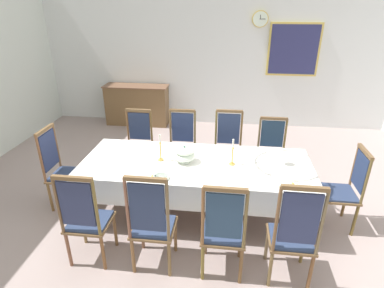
# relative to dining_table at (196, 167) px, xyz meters

# --- Properties ---
(ground) EXTENTS (7.55, 7.09, 0.04)m
(ground) POSITION_rel_dining_table_xyz_m (0.00, -0.02, -0.72)
(ground) COLOR #A28E8B
(back_wall) EXTENTS (7.55, 0.08, 3.36)m
(back_wall) POSITION_rel_dining_table_xyz_m (0.00, 3.56, 0.97)
(back_wall) COLOR silver
(back_wall) RESTS_ON ground
(dining_table) EXTENTS (2.84, 1.12, 0.77)m
(dining_table) POSITION_rel_dining_table_xyz_m (0.00, 0.00, 0.00)
(dining_table) COLOR brown
(dining_table) RESTS_ON ground
(tablecloth) EXTENTS (2.86, 1.14, 0.33)m
(tablecloth) POSITION_rel_dining_table_xyz_m (0.00, -0.00, -0.00)
(tablecloth) COLOR white
(tablecloth) RESTS_ON dining_table
(chair_south_a) EXTENTS (0.44, 0.42, 1.13)m
(chair_south_a) POSITION_rel_dining_table_xyz_m (-1.04, -0.97, -0.14)
(chair_south_a) COLOR brown
(chair_south_a) RESTS_ON ground
(chair_north_a) EXTENTS (0.44, 0.42, 1.08)m
(chair_north_a) POSITION_rel_dining_table_xyz_m (-1.04, 0.96, -0.15)
(chair_north_a) COLOR brown
(chair_north_a) RESTS_ON ground
(chair_south_b) EXTENTS (0.44, 0.42, 1.17)m
(chair_south_b) POSITION_rel_dining_table_xyz_m (-0.34, -0.97, -0.12)
(chair_south_b) COLOR brown
(chair_south_b) RESTS_ON ground
(chair_north_b) EXTENTS (0.44, 0.42, 1.10)m
(chair_north_b) POSITION_rel_dining_table_xyz_m (-0.34, 0.96, -0.15)
(chair_north_b) COLOR brown
(chair_north_b) RESTS_ON ground
(chair_south_c) EXTENTS (0.44, 0.42, 1.12)m
(chair_south_c) POSITION_rel_dining_table_xyz_m (0.38, -0.97, -0.14)
(chair_south_c) COLOR brown
(chair_south_c) RESTS_ON ground
(chair_north_c) EXTENTS (0.44, 0.42, 1.12)m
(chair_north_c) POSITION_rel_dining_table_xyz_m (0.38, 0.97, -0.14)
(chair_north_c) COLOR brown
(chair_north_c) RESTS_ON ground
(chair_south_d) EXTENTS (0.44, 0.42, 1.19)m
(chair_south_d) POSITION_rel_dining_table_xyz_m (1.05, -0.97, -0.12)
(chair_south_d) COLOR brown
(chair_south_d) RESTS_ON ground
(chair_north_d) EXTENTS (0.44, 0.42, 1.04)m
(chair_north_d) POSITION_rel_dining_table_xyz_m (1.05, 0.96, -0.17)
(chair_north_d) COLOR brown
(chair_north_d) RESTS_ON ground
(chair_head_west) EXTENTS (0.42, 0.44, 1.14)m
(chair_head_west) POSITION_rel_dining_table_xyz_m (-1.83, -0.00, -0.13)
(chair_head_west) COLOR brown
(chair_head_west) RESTS_ON ground
(chair_head_east) EXTENTS (0.42, 0.44, 1.06)m
(chair_head_east) POSITION_rel_dining_table_xyz_m (1.82, -0.00, -0.16)
(chair_head_east) COLOR brown
(chair_head_east) RESTS_ON ground
(soup_tureen) EXTENTS (0.27, 0.27, 0.22)m
(soup_tureen) POSITION_rel_dining_table_xyz_m (-0.14, -0.00, 0.18)
(soup_tureen) COLOR white
(soup_tureen) RESTS_ON tablecloth
(candlestick_west) EXTENTS (0.07, 0.07, 0.36)m
(candlestick_west) POSITION_rel_dining_table_xyz_m (-0.45, -0.00, 0.22)
(candlestick_west) COLOR gold
(candlestick_west) RESTS_ON tablecloth
(candlestick_east) EXTENTS (0.07, 0.07, 0.34)m
(candlestick_east) POSITION_rel_dining_table_xyz_m (0.45, -0.00, 0.21)
(candlestick_east) COLOR gold
(candlestick_east) RESTS_ON tablecloth
(bowl_near_left) EXTENTS (0.18, 0.18, 0.04)m
(bowl_near_left) POSITION_rel_dining_table_xyz_m (-0.35, -0.44, 0.10)
(bowl_near_left) COLOR white
(bowl_near_left) RESTS_ON tablecloth
(bowl_near_right) EXTENTS (0.16, 0.16, 0.03)m
(bowl_near_right) POSITION_rel_dining_table_xyz_m (1.02, -0.42, 0.09)
(bowl_near_right) COLOR white
(bowl_near_right) RESTS_ON tablecloth
(bowl_far_left) EXTENTS (0.15, 0.15, 0.04)m
(bowl_far_left) POSITION_rel_dining_table_xyz_m (1.22, -0.44, 0.09)
(bowl_far_left) COLOR white
(bowl_far_left) RESTS_ON tablecloth
(spoon_primary) EXTENTS (0.06, 0.17, 0.01)m
(spoon_primary) POSITION_rel_dining_table_xyz_m (-0.46, -0.42, 0.08)
(spoon_primary) COLOR gold
(spoon_primary) RESTS_ON tablecloth
(spoon_secondary) EXTENTS (0.05, 0.18, 0.01)m
(spoon_secondary) POSITION_rel_dining_table_xyz_m (1.12, -0.39, 0.08)
(spoon_secondary) COLOR gold
(spoon_secondary) RESTS_ON tablecloth
(sideboard) EXTENTS (1.44, 0.48, 0.90)m
(sideboard) POSITION_rel_dining_table_xyz_m (-1.73, 3.25, -0.25)
(sideboard) COLOR brown
(sideboard) RESTS_ON ground
(mounted_clock) EXTENTS (0.33, 0.06, 0.33)m
(mounted_clock) POSITION_rel_dining_table_xyz_m (0.90, 3.49, 1.59)
(mounted_clock) COLOR #D1B251
(framed_painting) EXTENTS (1.05, 0.05, 1.08)m
(framed_painting) POSITION_rel_dining_table_xyz_m (1.64, 3.50, 1.00)
(framed_painting) COLOR #D1B251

